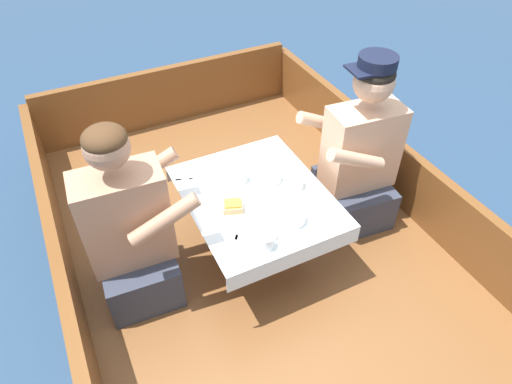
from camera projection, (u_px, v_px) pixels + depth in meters
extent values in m
plane|color=navy|center=(252.00, 269.00, 2.87)|extent=(60.00, 60.00, 0.00)
cube|color=brown|center=(251.00, 255.00, 2.78)|extent=(2.07, 2.98, 0.26)
cube|color=brown|center=(67.00, 282.00, 2.23)|extent=(0.06, 2.98, 0.39)
cube|color=brown|center=(393.00, 168.00, 2.89)|extent=(0.06, 2.98, 0.39)
cube|color=brown|center=(169.00, 95.00, 3.52)|extent=(1.95, 0.06, 0.45)
cylinder|color=#B2B2B7|center=(256.00, 224.00, 2.52)|extent=(0.07, 0.07, 0.40)
cube|color=brown|center=(256.00, 197.00, 2.38)|extent=(0.68, 0.83, 0.02)
cube|color=white|center=(256.00, 195.00, 2.37)|extent=(0.71, 0.86, 0.00)
cube|color=white|center=(296.00, 258.00, 2.12)|extent=(0.71, 0.00, 0.10)
cube|color=white|center=(224.00, 158.00, 2.69)|extent=(0.71, 0.00, 0.10)
cube|color=#333847|center=(140.00, 270.00, 2.37)|extent=(0.39, 0.46, 0.26)
cube|color=tan|center=(125.00, 218.00, 2.11)|extent=(0.41, 0.24, 0.51)
sphere|color=tan|center=(106.00, 147.00, 1.85)|extent=(0.19, 0.19, 0.19)
ellipsoid|color=#472D19|center=(104.00, 139.00, 1.82)|extent=(0.19, 0.19, 0.11)
cylinder|color=tan|center=(146.00, 171.00, 2.22)|extent=(0.34, 0.09, 0.21)
cylinder|color=tan|center=(165.00, 220.00, 1.97)|extent=(0.34, 0.09, 0.21)
cube|color=#333847|center=(352.00, 197.00, 2.79)|extent=(0.40, 0.47, 0.26)
cube|color=tan|center=(362.00, 147.00, 2.54)|extent=(0.42, 0.26, 0.49)
sphere|color=tan|center=(374.00, 82.00, 2.27)|extent=(0.21, 0.21, 0.21)
ellipsoid|color=black|center=(376.00, 73.00, 2.24)|extent=(0.20, 0.20, 0.12)
cylinder|color=tan|center=(356.00, 159.00, 2.31)|extent=(0.34, 0.10, 0.21)
cylinder|color=tan|center=(324.00, 123.00, 2.56)|extent=(0.34, 0.10, 0.21)
cylinder|color=black|center=(378.00, 61.00, 2.20)|extent=(0.19, 0.19, 0.06)
cube|color=black|center=(360.00, 70.00, 2.19)|extent=(0.11, 0.16, 0.01)
cylinder|color=silver|center=(233.00, 210.00, 2.28)|extent=(0.19, 0.19, 0.01)
cylinder|color=silver|center=(234.00, 163.00, 2.56)|extent=(0.16, 0.16, 0.01)
cube|color=tan|center=(233.00, 207.00, 2.26)|extent=(0.12, 0.11, 0.04)
cube|color=gold|center=(233.00, 203.00, 2.25)|extent=(0.10, 0.09, 0.01)
cylinder|color=silver|center=(269.00, 177.00, 2.45)|extent=(0.13, 0.13, 0.04)
cylinder|color=beige|center=(269.00, 175.00, 2.44)|extent=(0.11, 0.11, 0.02)
cylinder|color=silver|center=(292.00, 218.00, 2.22)|extent=(0.13, 0.13, 0.04)
cylinder|color=beige|center=(292.00, 216.00, 2.21)|extent=(0.11, 0.11, 0.02)
cylinder|color=silver|center=(267.00, 242.00, 2.08)|extent=(0.06, 0.06, 0.07)
torus|color=silver|center=(275.00, 239.00, 2.09)|extent=(0.04, 0.01, 0.04)
cylinder|color=#3D2314|center=(267.00, 239.00, 2.07)|extent=(0.05, 0.05, 0.01)
cylinder|color=silver|center=(241.00, 176.00, 2.43)|extent=(0.07, 0.07, 0.06)
torus|color=silver|center=(249.00, 174.00, 2.45)|extent=(0.04, 0.01, 0.04)
cylinder|color=#3D2314|center=(241.00, 174.00, 2.42)|extent=(0.06, 0.06, 0.01)
cylinder|color=silver|center=(297.00, 183.00, 2.40)|extent=(0.07, 0.07, 0.05)
torus|color=silver|center=(304.00, 180.00, 2.41)|extent=(0.04, 0.01, 0.04)
cylinder|color=#3D2314|center=(297.00, 181.00, 2.39)|extent=(0.06, 0.06, 0.01)
cube|color=silver|center=(183.00, 176.00, 2.48)|extent=(0.11, 0.15, 0.00)
cube|color=silver|center=(234.00, 248.00, 2.09)|extent=(0.11, 0.15, 0.00)
cube|color=silver|center=(236.00, 237.00, 2.15)|extent=(0.04, 0.04, 0.00)
cube|color=silver|center=(282.00, 240.00, 2.13)|extent=(0.14, 0.12, 0.00)
ellipsoid|color=silver|center=(268.00, 236.00, 2.15)|extent=(0.04, 0.02, 0.01)
cube|color=silver|center=(191.00, 179.00, 2.46)|extent=(0.16, 0.07, 0.00)
cube|color=silver|center=(178.00, 180.00, 2.46)|extent=(0.04, 0.03, 0.00)
cube|color=silver|center=(253.00, 200.00, 2.34)|extent=(0.16, 0.09, 0.00)
ellipsoid|color=silver|center=(261.00, 193.00, 2.38)|extent=(0.04, 0.02, 0.01)
cube|color=silver|center=(252.00, 190.00, 2.40)|extent=(0.11, 0.14, 0.00)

